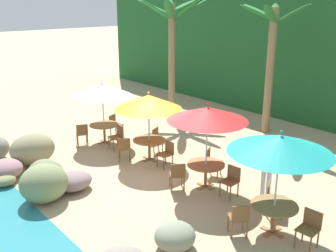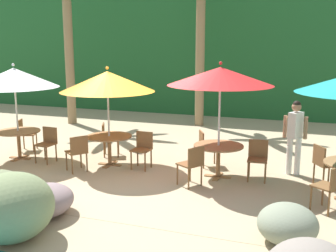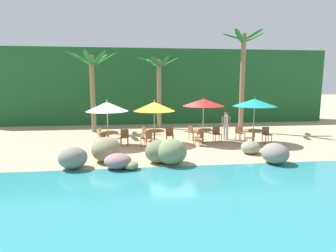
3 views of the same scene
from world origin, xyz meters
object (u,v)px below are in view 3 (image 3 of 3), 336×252
(dining_table_white, at_px, (108,135))
(palm_tree_second, at_px, (159,80))
(dining_table_teal, at_px, (253,132))
(chair_teal_seaward, at_px, (266,133))
(chair_teal_inland, at_px, (239,132))
(dining_table_orange, at_px, (154,133))
(chair_red_seaward, at_px, (217,133))
(chair_white_inland, at_px, (102,134))
(umbrella_teal, at_px, (255,103))
(chair_orange_seaward, at_px, (170,134))
(chair_teal_left, at_px, (252,137))
(waiter_in_white, at_px, (226,123))
(chair_orange_left, at_px, (147,137))
(chair_red_inland, at_px, (192,132))
(chair_white_left, at_px, (102,140))
(umbrella_orange, at_px, (154,107))
(palm_tree_nearest, at_px, (92,76))
(palm_tree_third, at_px, (243,69))
(umbrella_white, at_px, (107,107))
(chair_orange_inland, at_px, (146,133))
(dining_table_red, at_px, (203,132))
(chair_white_seaward, at_px, (124,136))
(chair_red_left, at_px, (200,136))
(umbrella_red, at_px, (204,102))

(dining_table_white, distance_m, palm_tree_second, 7.22)
(dining_table_teal, height_order, palm_tree_second, palm_tree_second)
(chair_teal_seaward, height_order, chair_teal_inland, same)
(dining_table_white, height_order, dining_table_orange, same)
(chair_red_seaward, height_order, palm_tree_second, palm_tree_second)
(chair_white_inland, xyz_separation_m, umbrella_teal, (8.28, -1.01, 1.74))
(chair_orange_seaward, bearing_deg, umbrella_teal, -7.48)
(chair_teal_inland, xyz_separation_m, chair_teal_left, (0.11, -1.43, 0.00))
(waiter_in_white, bearing_deg, chair_orange_left, -162.64)
(chair_red_inland, relative_size, chair_teal_left, 1.00)
(chair_white_left, height_order, dining_table_orange, chair_white_left)
(umbrella_orange, xyz_separation_m, palm_tree_nearest, (-3.78, 4.35, 1.69))
(dining_table_white, height_order, chair_red_inland, chair_red_inland)
(palm_tree_nearest, distance_m, palm_tree_third, 10.02)
(umbrella_white, bearing_deg, chair_orange_seaward, 5.70)
(chair_orange_inland, xyz_separation_m, umbrella_teal, (5.84, -1.27, 1.74))
(chair_orange_seaward, height_order, chair_red_seaward, same)
(dining_table_white, distance_m, chair_orange_inland, 2.27)
(dining_table_red, height_order, chair_red_inland, chair_red_inland)
(palm_tree_third, bearing_deg, waiter_in_white, -127.17)
(chair_white_left, height_order, chair_teal_seaward, same)
(chair_teal_left, bearing_deg, chair_orange_inland, 159.59)
(chair_white_seaward, bearing_deg, umbrella_white, -177.95)
(chair_red_left, distance_m, umbrella_teal, 3.54)
(umbrella_orange, bearing_deg, chair_white_seaward, -171.72)
(dining_table_white, xyz_separation_m, palm_tree_second, (3.23, 5.79, 2.88))
(chair_orange_inland, bearing_deg, chair_orange_left, -90.05)
(umbrella_orange, xyz_separation_m, palm_tree_third, (6.17, 3.24, 2.20))
(chair_orange_seaward, xyz_separation_m, chair_red_left, (1.48, -0.86, 0.00))
(chair_white_left, bearing_deg, chair_teal_inland, 9.27)
(chair_red_seaward, distance_m, chair_teal_seaward, 2.75)
(dining_table_orange, bearing_deg, dining_table_white, -173.87)
(chair_orange_seaward, relative_size, umbrella_teal, 0.34)
(palm_tree_nearest, relative_size, waiter_in_white, 3.16)
(dining_table_orange, bearing_deg, chair_orange_seaward, 4.44)
(chair_teal_left, bearing_deg, dining_table_white, 172.23)
(chair_white_left, distance_m, umbrella_red, 5.77)
(dining_table_orange, bearing_deg, chair_white_inland, 170.46)
(palm_tree_third, bearing_deg, palm_tree_nearest, 173.63)
(dining_table_orange, relative_size, palm_tree_nearest, 0.20)
(dining_table_red, distance_m, chair_teal_left, 2.61)
(dining_table_teal, xyz_separation_m, palm_tree_third, (0.76, 3.77, 3.64))
(chair_red_seaward, xyz_separation_m, dining_table_teal, (1.86, -0.66, 0.10))
(dining_table_white, xyz_separation_m, palm_tree_third, (8.63, 3.50, 3.64))
(umbrella_orange, height_order, chair_teal_inland, umbrella_orange)
(chair_red_seaward, bearing_deg, chair_teal_seaward, -10.75)
(chair_red_seaward, bearing_deg, chair_teal_inland, 0.83)
(umbrella_white, distance_m, palm_tree_third, 9.56)
(chair_red_inland, relative_size, dining_table_teal, 0.79)
(umbrella_teal, distance_m, dining_table_teal, 1.64)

